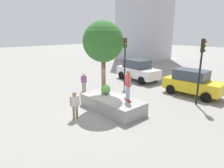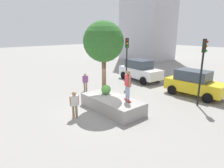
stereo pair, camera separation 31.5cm
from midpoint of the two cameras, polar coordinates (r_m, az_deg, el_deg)
ground_plane at (r=12.42m, az=-2.14°, el=-7.83°), size 120.00×120.00×0.00m
planter_ledge at (r=12.39m, az=-0.73°, el=-5.84°), size 4.22×1.94×0.81m
plaza_tree at (r=12.59m, az=-3.33°, el=12.11°), size 2.58×2.58×4.69m
boxwood_shrub at (r=12.90m, az=-2.54°, el=-1.62°), size 0.64×0.64×0.64m
skateboard at (r=11.77m, az=3.81°, el=-4.62°), size 0.81×0.53×0.07m
skateboarder at (r=11.47m, az=3.90°, el=0.30°), size 0.57×0.35×1.78m
police_car at (r=20.00m, az=7.01°, el=4.10°), size 4.67×2.42×2.11m
taxi_cab at (r=16.30m, az=21.84°, el=0.41°), size 4.36×2.19×1.99m
traffic_light_corner at (r=13.85m, az=23.97°, el=6.21°), size 0.37×0.35×4.40m
traffic_light_median at (r=17.70m, az=3.29°, el=8.87°), size 0.37×0.37×4.28m
pedestrian_crossing at (r=16.36m, az=-8.76°, el=0.92°), size 0.30×0.49×1.53m
passerby_with_bag at (r=11.28m, az=-11.57°, el=-5.52°), size 0.29×0.52×1.59m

